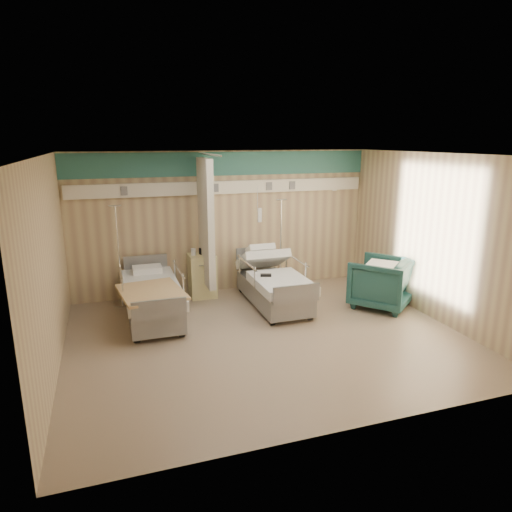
% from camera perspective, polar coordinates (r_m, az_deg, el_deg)
% --- Properties ---
extents(ground, '(6.00, 5.00, 0.00)m').
position_cam_1_polar(ground, '(7.27, 1.28, -10.08)').
color(ground, '#866F5C').
rests_on(ground, ground).
extents(room_walls, '(6.04, 5.04, 2.82)m').
position_cam_1_polar(room_walls, '(6.94, 0.43, 4.87)').
color(room_walls, tan).
rests_on(room_walls, ground).
extents(bed_right, '(1.00, 2.16, 0.63)m').
position_cam_1_polar(bed_right, '(8.48, 2.18, -4.14)').
color(bed_right, silver).
rests_on(bed_right, ground).
extents(bed_left, '(1.00, 2.16, 0.63)m').
position_cam_1_polar(bed_left, '(8.02, -12.79, -5.61)').
color(bed_left, silver).
rests_on(bed_left, ground).
extents(bedside_cabinet, '(0.50, 0.48, 0.85)m').
position_cam_1_polar(bedside_cabinet, '(8.98, -6.74, -2.45)').
color(bedside_cabinet, beige).
rests_on(bedside_cabinet, ground).
extents(visitor_armchair, '(1.40, 1.40, 0.92)m').
position_cam_1_polar(visitor_armchair, '(8.68, 15.35, -3.24)').
color(visitor_armchair, '#1D4845').
rests_on(visitor_armchair, ground).
extents(waffle_blanket, '(0.85, 0.85, 0.07)m').
position_cam_1_polar(waffle_blanket, '(8.57, 15.68, -0.04)').
color(waffle_blanket, white).
rests_on(waffle_blanket, visitor_armchair).
extents(iv_stand_right, '(0.33, 0.33, 1.85)m').
position_cam_1_polar(iv_stand_right, '(9.47, 3.05, -1.76)').
color(iv_stand_right, silver).
rests_on(iv_stand_right, ground).
extents(iv_stand_left, '(0.33, 0.33, 1.87)m').
position_cam_1_polar(iv_stand_left, '(8.85, -16.52, -3.48)').
color(iv_stand_left, silver).
rests_on(iv_stand_left, ground).
extents(call_remote, '(0.21, 0.14, 0.04)m').
position_cam_1_polar(call_remote, '(8.16, 1.24, -2.42)').
color(call_remote, black).
rests_on(call_remote, bed_right).
extents(tan_blanket, '(1.09, 1.29, 0.04)m').
position_cam_1_polar(tan_blanket, '(7.47, -12.96, -4.39)').
color(tan_blanket, tan).
rests_on(tan_blanket, bed_left).
extents(toiletry_bag, '(0.27, 0.23, 0.13)m').
position_cam_1_polar(toiletry_bag, '(8.88, -6.28, 0.64)').
color(toiletry_bag, black).
rests_on(toiletry_bag, bedside_cabinet).
extents(white_cup, '(0.11, 0.11, 0.13)m').
position_cam_1_polar(white_cup, '(8.82, -7.84, 0.52)').
color(white_cup, white).
rests_on(white_cup, bedside_cabinet).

